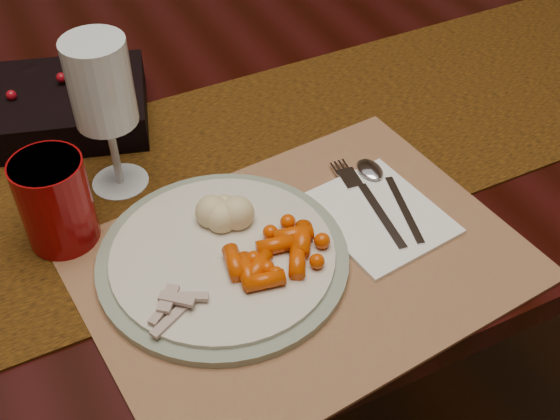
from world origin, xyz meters
name	(u,v)px	position (x,y,z in m)	size (l,w,h in m)	color
floor	(206,399)	(0.00, 0.00, 0.00)	(5.00, 5.00, 0.00)	black
dining_table	(191,286)	(0.00, 0.00, 0.38)	(1.80, 1.00, 0.75)	black
table_runner	(242,163)	(0.05, -0.15, 0.75)	(1.78, 0.37, 0.00)	#462B0E
centerpiece	(17,105)	(-0.19, 0.06, 0.79)	(0.34, 0.18, 0.07)	black
placemat_main	(302,262)	(0.04, -0.33, 0.75)	(0.48, 0.35, 0.00)	olive
dinner_plate	(223,257)	(-0.04, -0.30, 0.76)	(0.28, 0.28, 0.02)	beige
baby_carrots	(274,252)	(0.01, -0.33, 0.78)	(0.11, 0.09, 0.02)	#CC4001
mashed_potatoes	(219,209)	(-0.02, -0.25, 0.79)	(0.07, 0.06, 0.04)	beige
turkey_shreds	(174,304)	(-0.11, -0.35, 0.78)	(0.07, 0.06, 0.02)	beige
napkin	(377,215)	(0.15, -0.31, 0.76)	(0.14, 0.16, 0.01)	white
fork	(373,206)	(0.16, -0.30, 0.76)	(0.02, 0.15, 0.00)	silver
spoon	(393,197)	(0.19, -0.30, 0.76)	(0.03, 0.15, 0.00)	white
red_cup	(55,202)	(-0.19, -0.18, 0.81)	(0.08, 0.08, 0.11)	maroon
wine_glass	(107,118)	(-0.10, -0.11, 0.85)	(0.07, 0.07, 0.20)	silver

